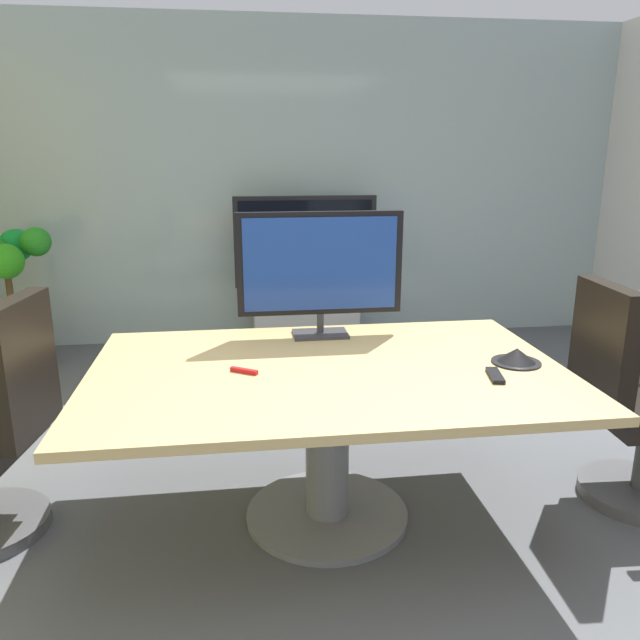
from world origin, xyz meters
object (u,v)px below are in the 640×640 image
at_px(potted_plant, 6,281).
at_px(conference_table, 327,402).
at_px(wall_display_unit, 306,297).
at_px(remote_control, 495,375).
at_px(tv_monitor, 320,267).
at_px(office_chair_right, 630,414).
at_px(conference_phone, 517,357).

bearing_deg(potted_plant, conference_table, -47.91).
bearing_deg(conference_table, potted_plant, 132.09).
distance_m(wall_display_unit, remote_control, 2.91).
distance_m(tv_monitor, potted_plant, 2.91).
height_order(office_chair_right, conference_phone, office_chair_right).
relative_size(tv_monitor, remote_control, 4.94).
distance_m(tv_monitor, conference_phone, 1.04).
xyz_separation_m(wall_display_unit, remote_control, (0.49, -2.86, 0.31)).
bearing_deg(potted_plant, tv_monitor, -40.75).
height_order(office_chair_right, wall_display_unit, wall_display_unit).
distance_m(conference_table, wall_display_unit, 2.65).
bearing_deg(conference_phone, remote_control, -136.12).
xyz_separation_m(office_chair_right, conference_phone, (-0.61, -0.02, 0.32)).
height_order(wall_display_unit, remote_control, wall_display_unit).
height_order(conference_table, wall_display_unit, wall_display_unit).
bearing_deg(wall_display_unit, remote_control, -80.28).
bearing_deg(wall_display_unit, office_chair_right, -64.68).
distance_m(potted_plant, conference_phone, 3.86).
distance_m(potted_plant, remote_control, 3.84).
height_order(office_chair_right, potted_plant, potted_plant).
relative_size(conference_table, potted_plant, 1.88).
distance_m(conference_table, potted_plant, 3.20).
relative_size(conference_table, remote_control, 12.26).
xyz_separation_m(office_chair_right, potted_plant, (-3.61, 2.41, 0.25)).
relative_size(office_chair_right, conference_phone, 4.95).
relative_size(office_chair_right, potted_plant, 0.98).
bearing_deg(tv_monitor, office_chair_right, -20.52).
height_order(wall_display_unit, conference_phone, wall_display_unit).
bearing_deg(remote_control, wall_display_unit, 111.10).
bearing_deg(conference_phone, conference_table, 176.34).
relative_size(conference_table, tv_monitor, 2.48).
xyz_separation_m(potted_plant, remote_control, (2.83, -2.59, 0.05)).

